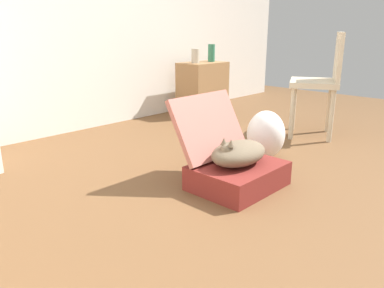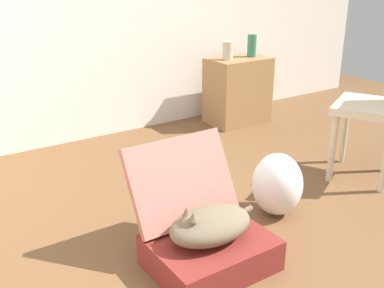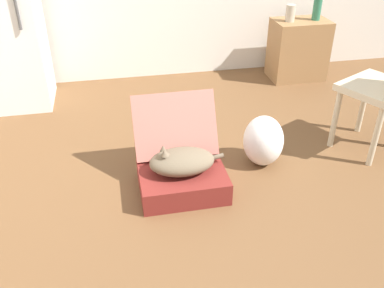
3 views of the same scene
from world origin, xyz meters
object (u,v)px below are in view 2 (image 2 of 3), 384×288
chair (381,102)px  side_table (238,91)px  suitcase_base (210,252)px  vase_short (252,45)px  plastic_bag_white (277,184)px  vase_tall (228,51)px  cat (210,225)px

chair → side_table: bearing=-117.4°
suitcase_base → vase_short: bearing=45.2°
plastic_bag_white → vase_tall: 1.74m
chair → plastic_bag_white: bearing=-27.5°
vase_tall → vase_short: bearing=-0.3°
suitcase_base → vase_tall: bearing=50.4°
suitcase_base → chair: 1.61m
cat → vase_tall: vase_tall is taller
plastic_bag_white → chair: (0.89, -0.00, 0.36)m
side_table → vase_short: 0.43m
vase_short → chair: 1.50m
vase_tall → vase_short: (0.28, -0.00, 0.02)m
suitcase_base → vase_tall: (1.40, 1.69, 0.61)m
side_table → vase_tall: size_ratio=3.76×
suitcase_base → chair: bearing=7.6°
cat → vase_short: (1.68, 1.69, 0.48)m
side_table → chair: chair is taller
plastic_bag_white → vase_tall: size_ratio=2.34×
side_table → vase_short: vase_short is taller
vase_tall → vase_short: size_ratio=0.79×
suitcase_base → plastic_bag_white: (0.64, 0.21, 0.11)m
cat → plastic_bag_white: 0.68m
vase_tall → chair: chair is taller
plastic_bag_white → vase_short: 1.88m
cat → plastic_bag_white: (0.64, 0.21, -0.05)m
plastic_bag_white → vase_tall: vase_tall is taller
side_table → cat: bearing=-132.2°
cat → vase_short: size_ratio=2.48×
side_table → vase_tall: (-0.14, -0.01, 0.39)m
plastic_bag_white → side_table: (0.90, 1.49, 0.12)m
vase_tall → vase_short: 0.28m
vase_tall → chair: bearing=-84.9°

